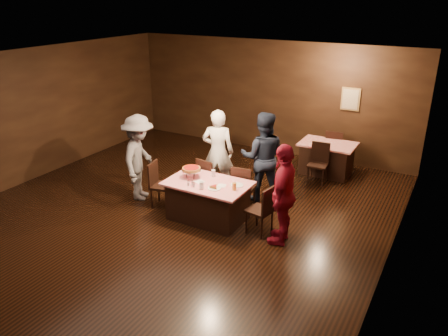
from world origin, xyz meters
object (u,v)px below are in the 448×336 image
at_px(main_table, 208,201).
at_px(glass_back, 213,173).
at_px(back_table, 327,158).
at_px(plate_empty, 237,185).
at_px(chair_far_right, 244,187).
at_px(glass_amber, 234,187).
at_px(diner_white_jacket, 218,152).
at_px(glass_front_left, 202,185).
at_px(diner_grey_knit, 139,158).
at_px(diner_red_shirt, 283,194).
at_px(chair_end_right, 260,209).
at_px(pizza_stand, 191,169).
at_px(diner_navy_hoodie, 263,157).
at_px(chair_back_near, 318,164).
at_px(chair_end_left, 162,185).
at_px(chair_far_left, 210,179).
at_px(chair_back_far, 334,148).

xyz_separation_m(main_table, glass_back, (-0.05, 0.30, 0.46)).
distance_m(back_table, plate_empty, 3.35).
height_order(chair_far_right, glass_amber, chair_far_right).
height_order(diner_white_jacket, glass_amber, diner_white_jacket).
bearing_deg(main_table, glass_front_left, -80.54).
height_order(diner_grey_knit, glass_amber, diner_grey_knit).
xyz_separation_m(main_table, back_table, (1.32, 3.39, 0.00)).
distance_m(diner_red_shirt, glass_amber, 0.97).
relative_size(chair_end_right, plate_empty, 3.80).
relative_size(diner_white_jacket, glass_amber, 13.40).
bearing_deg(diner_red_shirt, diner_grey_knit, -101.52).
xyz_separation_m(diner_grey_knit, glass_amber, (2.33, -0.14, -0.08)).
relative_size(chair_far_right, pizza_stand, 2.50).
relative_size(diner_red_shirt, plate_empty, 7.33).
xyz_separation_m(diner_white_jacket, diner_navy_hoodie, (1.01, 0.12, 0.03)).
height_order(chair_back_near, diner_grey_knit, diner_grey_knit).
relative_size(chair_end_left, glass_front_left, 6.79).
xyz_separation_m(back_table, chair_far_right, (-0.92, -2.64, 0.09)).
distance_m(chair_far_left, chair_far_right, 0.80).
relative_size(diner_navy_hoodie, diner_grey_knit, 1.05).
height_order(back_table, diner_grey_knit, diner_grey_knit).
xyz_separation_m(main_table, plate_empty, (0.55, 0.15, 0.39)).
bearing_deg(diner_grey_knit, chair_back_far, -59.66).
relative_size(main_table, chair_back_far, 1.68).
bearing_deg(glass_back, diner_white_jacket, 114.89).
xyz_separation_m(chair_back_far, plate_empty, (-0.77, -3.84, 0.30)).
bearing_deg(chair_back_far, glass_back, 62.58).
relative_size(main_table, glass_front_left, 11.43).
bearing_deg(glass_front_left, chair_far_right, 71.57).
bearing_deg(chair_end_right, diner_white_jacket, -117.73).
distance_m(chair_back_near, diner_grey_knit, 4.03).
distance_m(back_table, chair_back_far, 0.61).
height_order(back_table, chair_back_far, chair_back_far).
xyz_separation_m(diner_grey_knit, plate_empty, (2.28, 0.06, -0.14)).
bearing_deg(chair_far_left, chair_far_right, -171.34).
bearing_deg(diner_grey_knit, chair_far_right, -94.51).
bearing_deg(back_table, chair_back_near, -90.00).
distance_m(chair_back_far, diner_red_shirt, 4.09).
bearing_deg(chair_end_right, plate_empty, -95.90).
height_order(main_table, chair_end_left, chair_end_left).
height_order(glass_front_left, glass_back, same).
distance_m(back_table, diner_grey_knit, 4.52).
bearing_deg(diner_navy_hoodie, chair_back_near, -141.13).
bearing_deg(chair_back_near, diner_navy_hoodie, -123.51).
bearing_deg(main_table, diner_red_shirt, -2.63).
bearing_deg(chair_end_left, chair_end_right, -102.03).
bearing_deg(diner_red_shirt, chair_back_far, 174.93).
xyz_separation_m(main_table, chair_end_left, (-1.10, 0.00, 0.09)).
bearing_deg(diner_white_jacket, glass_amber, 110.91).
xyz_separation_m(back_table, glass_back, (-1.37, -3.09, 0.46)).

